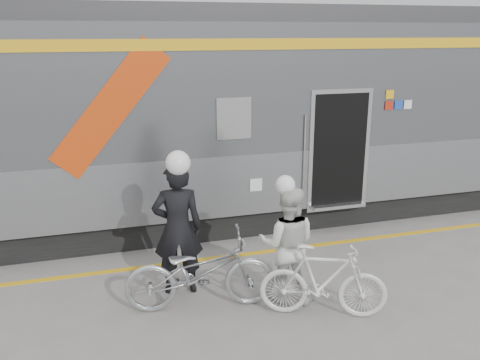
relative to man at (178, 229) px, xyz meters
name	(u,v)px	position (x,y,z in m)	size (l,w,h in m)	color
ground	(260,326)	(0.82, -1.24, -0.97)	(90.00, 90.00, 0.00)	slate
train	(203,117)	(1.06, 2.96, 1.08)	(24.00, 3.17, 4.10)	black
safety_strip	(219,258)	(0.82, 0.91, -0.97)	(24.00, 0.12, 0.01)	gold
man	(178,229)	(0.00, 0.00, 0.00)	(0.71, 0.47, 1.94)	black
bicycle_left	(200,272)	(0.20, -0.55, -0.44)	(0.71, 2.04, 1.07)	#9EA1A5
woman	(287,244)	(1.40, -0.67, -0.14)	(0.81, 0.63, 1.67)	silver
bicycle_right	(323,281)	(1.70, -1.22, -0.47)	(0.48, 1.68, 1.01)	silver
helmet_man	(175,150)	(0.00, 0.00, 1.14)	(0.34, 0.34, 0.34)	white
helmet_woman	(289,177)	(1.40, -0.67, 0.83)	(0.27, 0.27, 0.27)	white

